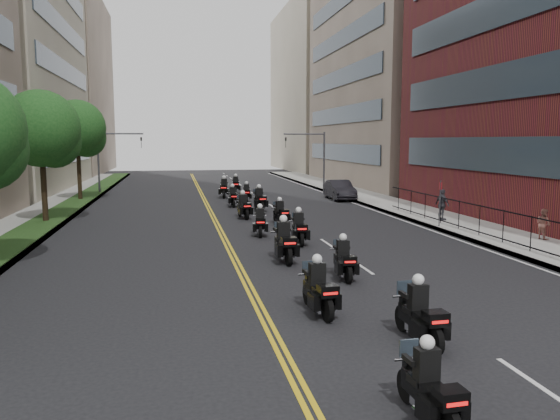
% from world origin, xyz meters
% --- Properties ---
extents(ground, '(160.00, 160.00, 0.00)m').
position_xyz_m(ground, '(0.00, 0.00, 0.00)').
color(ground, black).
rests_on(ground, ground).
extents(sidewalk_right, '(4.00, 90.00, 0.15)m').
position_xyz_m(sidewalk_right, '(12.00, 25.00, 0.07)').
color(sidewalk_right, gray).
rests_on(sidewalk_right, ground).
extents(sidewalk_left, '(4.00, 90.00, 0.15)m').
position_xyz_m(sidewalk_left, '(-12.00, 25.00, 0.07)').
color(sidewalk_left, gray).
rests_on(sidewalk_left, ground).
extents(grass_strip, '(2.00, 90.00, 0.04)m').
position_xyz_m(grass_strip, '(-11.20, 25.00, 0.17)').
color(grass_strip, '#223E16').
rests_on(grass_strip, sidewalk_left).
extents(building_right_tan, '(15.11, 28.00, 30.00)m').
position_xyz_m(building_right_tan, '(21.48, 48.00, 15.00)').
color(building_right_tan, '#746455').
rests_on(building_right_tan, ground).
extents(building_right_far, '(15.00, 28.00, 26.00)m').
position_xyz_m(building_right_far, '(21.50, 78.00, 13.00)').
color(building_right_far, '#A39A83').
rests_on(building_right_far, ground).
extents(building_left_far, '(16.00, 28.00, 26.00)m').
position_xyz_m(building_left_far, '(-22.00, 78.00, 13.00)').
color(building_left_far, '#746455').
rests_on(building_left_far, ground).
extents(iron_fence, '(0.05, 28.00, 1.50)m').
position_xyz_m(iron_fence, '(11.00, 12.00, 0.90)').
color(iron_fence, black).
rests_on(iron_fence, sidewalk_right).
extents(street_trees, '(4.40, 38.40, 7.98)m').
position_xyz_m(street_trees, '(-11.05, 18.61, 5.13)').
color(street_trees, '#322416').
rests_on(street_trees, ground).
extents(traffic_signal_right, '(4.09, 0.20, 5.60)m').
position_xyz_m(traffic_signal_right, '(9.54, 42.00, 3.70)').
color(traffic_signal_right, '#3F3F44').
rests_on(traffic_signal_right, ground).
extents(traffic_signal_left, '(4.09, 0.20, 5.60)m').
position_xyz_m(traffic_signal_left, '(-9.54, 42.00, 3.70)').
color(traffic_signal_left, '#3F3F44').
rests_on(traffic_signal_left, ground).
extents(motorcycle_0, '(0.50, 2.08, 1.53)m').
position_xyz_m(motorcycle_0, '(0.41, -1.18, 0.61)').
color(motorcycle_0, black).
rests_on(motorcycle_0, ground).
extents(motorcycle_1, '(0.54, 2.26, 1.67)m').
position_xyz_m(motorcycle_1, '(1.88, 2.32, 0.66)').
color(motorcycle_1, black).
rests_on(motorcycle_1, ground).
extents(motorcycle_2, '(0.61, 2.27, 1.68)m').
position_xyz_m(motorcycle_2, '(0.09, 4.94, 0.66)').
color(motorcycle_2, black).
rests_on(motorcycle_2, ground).
extents(motorcycle_3, '(0.53, 2.15, 1.59)m').
position_xyz_m(motorcycle_3, '(1.96, 8.55, 0.63)').
color(motorcycle_3, black).
rests_on(motorcycle_3, ground).
extents(motorcycle_4, '(0.58, 2.52, 1.86)m').
position_xyz_m(motorcycle_4, '(0.45, 11.62, 0.74)').
color(motorcycle_4, black).
rests_on(motorcycle_4, ground).
extents(motorcycle_5, '(0.60, 2.34, 1.73)m').
position_xyz_m(motorcycle_5, '(1.85, 15.12, 0.68)').
color(motorcycle_5, black).
rests_on(motorcycle_5, ground).
extents(motorcycle_6, '(0.66, 2.19, 1.62)m').
position_xyz_m(motorcycle_6, '(0.43, 17.73, 0.64)').
color(motorcycle_6, black).
rests_on(motorcycle_6, ground).
extents(motorcycle_7, '(0.64, 2.17, 1.60)m').
position_xyz_m(motorcycle_7, '(2.10, 20.95, 0.63)').
color(motorcycle_7, black).
rests_on(motorcycle_7, ground).
extents(motorcycle_8, '(0.70, 2.36, 1.74)m').
position_xyz_m(motorcycle_8, '(0.36, 23.97, 0.69)').
color(motorcycle_8, black).
rests_on(motorcycle_8, ground).
extents(motorcycle_9, '(0.65, 2.46, 1.81)m').
position_xyz_m(motorcycle_9, '(1.90, 27.48, 0.72)').
color(motorcycle_9, black).
rests_on(motorcycle_9, ground).
extents(motorcycle_10, '(0.51, 2.25, 1.67)m').
position_xyz_m(motorcycle_10, '(0.35, 30.13, 0.66)').
color(motorcycle_10, black).
rests_on(motorcycle_10, ground).
extents(motorcycle_11, '(0.60, 2.16, 1.59)m').
position_xyz_m(motorcycle_11, '(1.77, 33.28, 0.63)').
color(motorcycle_11, black).
rests_on(motorcycle_11, ground).
extents(motorcycle_12, '(0.75, 2.52, 1.86)m').
position_xyz_m(motorcycle_12, '(0.28, 36.49, 0.74)').
color(motorcycle_12, black).
rests_on(motorcycle_12, ground).
extents(motorcycle_13, '(0.66, 2.40, 1.77)m').
position_xyz_m(motorcycle_13, '(1.69, 40.29, 0.70)').
color(motorcycle_13, black).
rests_on(motorcycle_13, ground).
extents(parked_sedan, '(1.84, 4.87, 1.59)m').
position_xyz_m(parked_sedan, '(9.40, 33.22, 0.79)').
color(parked_sedan, black).
rests_on(parked_sedan, ground).
extents(pedestrian_b, '(0.65, 0.78, 1.46)m').
position_xyz_m(pedestrian_b, '(13.34, 13.36, 0.88)').
color(pedestrian_b, '#9C6255').
rests_on(pedestrian_b, sidewalk_right).
extents(pedestrian_c, '(0.71, 1.15, 1.83)m').
position_xyz_m(pedestrian_c, '(11.59, 20.00, 1.06)').
color(pedestrian_c, '#38383F').
rests_on(pedestrian_c, sidewalk_right).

